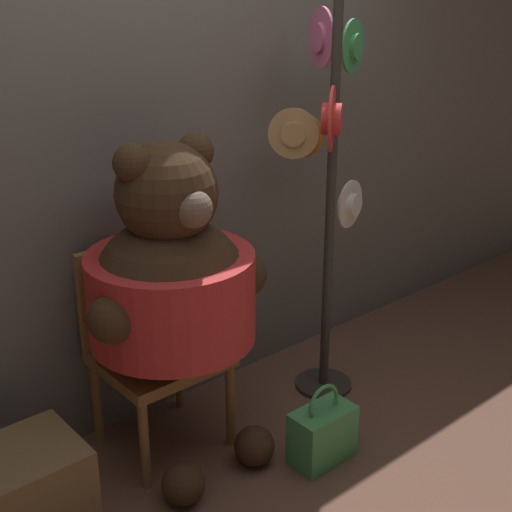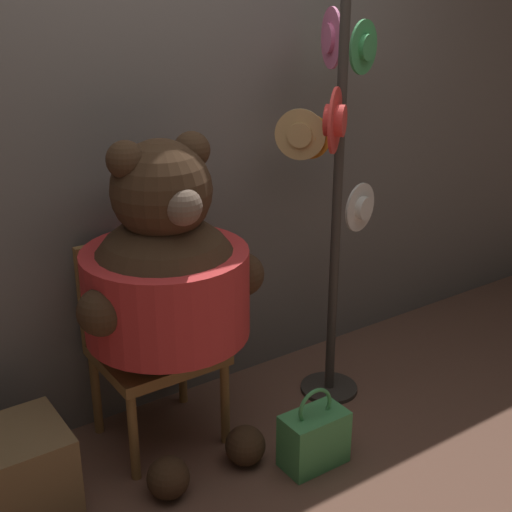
{
  "view_description": "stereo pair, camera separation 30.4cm",
  "coord_description": "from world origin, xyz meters",
  "px_view_note": "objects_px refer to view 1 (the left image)",
  "views": [
    {
      "loc": [
        -1.63,
        -1.91,
        1.93
      ],
      "look_at": [
        0.21,
        0.24,
        0.8
      ],
      "focal_mm": 50.0,
      "sensor_mm": 36.0,
      "label": 1
    },
    {
      "loc": [
        -1.39,
        -2.09,
        1.93
      ],
      "look_at": [
        0.21,
        0.24,
        0.8
      ],
      "focal_mm": 50.0,
      "sensor_mm": 36.0,
      "label": 2
    }
  ],
  "objects_px": {
    "hat_display_rack": "(328,173)",
    "handbag_on_ground": "(322,434)",
    "chair": "(150,339)",
    "teddy_bear": "(172,286)"
  },
  "relations": [
    {
      "from": "teddy_bear",
      "to": "hat_display_rack",
      "type": "height_order",
      "value": "hat_display_rack"
    },
    {
      "from": "hat_display_rack",
      "to": "handbag_on_ground",
      "type": "bearing_deg",
      "value": -134.75
    },
    {
      "from": "teddy_bear",
      "to": "handbag_on_ground",
      "type": "relative_size",
      "value": 3.76
    },
    {
      "from": "handbag_on_ground",
      "to": "hat_display_rack",
      "type": "bearing_deg",
      "value": 45.25
    },
    {
      "from": "chair",
      "to": "handbag_on_ground",
      "type": "xyz_separation_m",
      "value": [
        0.44,
        -0.6,
        -0.36
      ]
    },
    {
      "from": "chair",
      "to": "hat_display_rack",
      "type": "xyz_separation_m",
      "value": [
        0.87,
        -0.17,
        0.61
      ]
    },
    {
      "from": "teddy_bear",
      "to": "hat_display_rack",
      "type": "xyz_separation_m",
      "value": [
        0.85,
        -0.02,
        0.32
      ]
    },
    {
      "from": "chair",
      "to": "handbag_on_ground",
      "type": "bearing_deg",
      "value": -53.85
    },
    {
      "from": "chair",
      "to": "teddy_bear",
      "type": "xyz_separation_m",
      "value": [
        0.03,
        -0.15,
        0.29
      ]
    },
    {
      "from": "teddy_bear",
      "to": "handbag_on_ground",
      "type": "xyz_separation_m",
      "value": [
        0.42,
        -0.45,
        -0.64
      ]
    }
  ]
}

